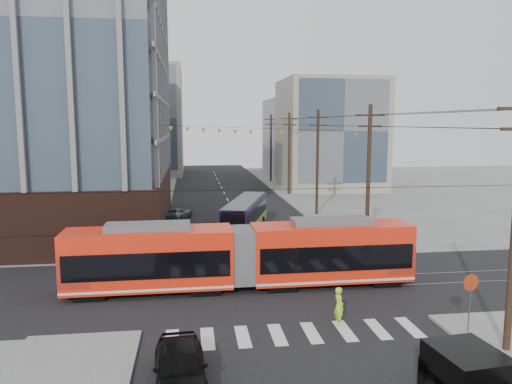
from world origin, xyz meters
TOP-DOWN VIEW (x-y plane):
  - ground at (0.00, 0.00)m, footprint 160.00×160.00m
  - bg_bldg_nw_near at (-17.00, 52.00)m, footprint 18.00×16.00m
  - bg_bldg_ne_near at (16.00, 48.00)m, footprint 14.00×14.00m
  - bg_bldg_nw_far at (-14.00, 72.00)m, footprint 16.00×18.00m
  - bg_bldg_ne_far at (18.00, 68.00)m, footprint 16.00×16.00m
  - utility_pole_far at (8.50, 56.00)m, footprint 0.30×0.30m
  - streetcar at (-1.71, 3.72)m, footprint 20.16×3.03m
  - city_bus at (0.11, 18.72)m, footprint 5.30×10.88m
  - black_sedan at (-5.13, -7.03)m, footprint 2.17×4.87m
  - parked_car_silver at (-5.23, 12.29)m, footprint 2.10×4.90m
  - parked_car_white at (-5.58, 18.20)m, footprint 2.08×4.53m
  - parked_car_grey at (-6.03, 25.45)m, footprint 3.47×4.89m
  - pedestrian at (2.31, -2.28)m, footprint 0.53×0.73m
  - stop_sign at (7.84, -4.16)m, footprint 0.93×0.93m
  - jersey_barrier at (8.30, 13.51)m, footprint 2.06×4.36m

SIDE VIEW (x-z plane):
  - ground at x=0.00m, z-range 0.00..0.00m
  - jersey_barrier at x=8.30m, z-range 0.00..0.85m
  - parked_car_grey at x=-6.03m, z-range 0.00..1.24m
  - parked_car_white at x=-5.58m, z-range 0.00..1.28m
  - parked_car_silver at x=-5.23m, z-range 0.00..1.57m
  - black_sedan at x=-5.13m, z-range 0.00..1.63m
  - pedestrian at x=2.31m, z-range 0.00..1.89m
  - stop_sign at x=7.84m, z-range 0.00..2.70m
  - city_bus at x=0.11m, z-range 0.00..3.02m
  - streetcar at x=-1.71m, z-range 0.00..3.88m
  - utility_pole_far at x=8.50m, z-range 0.00..11.00m
  - bg_bldg_ne_far at x=18.00m, z-range 0.00..14.00m
  - bg_bldg_ne_near at x=16.00m, z-range 0.00..16.00m
  - bg_bldg_nw_near at x=-17.00m, z-range 0.00..18.00m
  - bg_bldg_nw_far at x=-14.00m, z-range 0.00..20.00m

